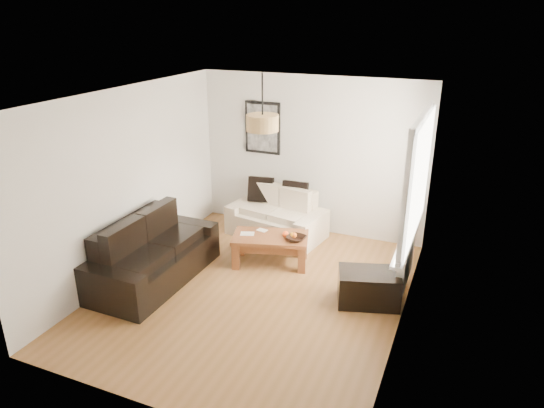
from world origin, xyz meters
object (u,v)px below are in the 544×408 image
at_px(sofa_leather, 153,251).
at_px(loveseat_cream, 277,214).
at_px(coffee_table, 270,249).
at_px(ottoman, 369,287).

bearing_deg(sofa_leather, loveseat_cream, -26.31).
height_order(sofa_leather, coffee_table, sofa_leather).
bearing_deg(coffee_table, sofa_leather, -141.14).
xyz_separation_m(coffee_table, ottoman, (1.57, -0.50, -0.00)).
bearing_deg(ottoman, coffee_table, 162.45).
distance_m(loveseat_cream, coffee_table, 1.00).
xyz_separation_m(loveseat_cream, sofa_leather, (-1.02, -2.00, 0.04)).
relative_size(coffee_table, ottoman, 1.43).
relative_size(sofa_leather, coffee_table, 1.80).
distance_m(sofa_leather, coffee_table, 1.69).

